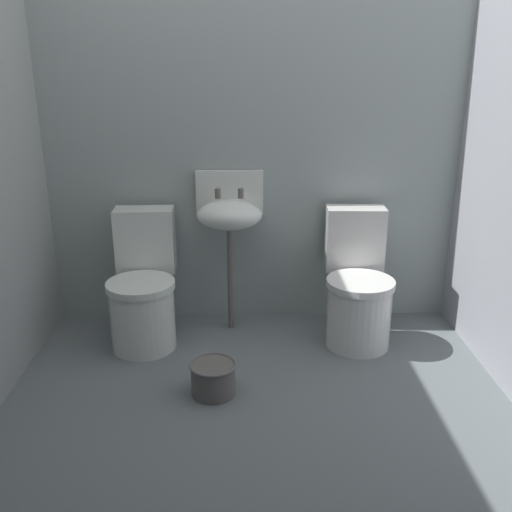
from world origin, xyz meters
name	(u,v)px	position (x,y,z in m)	size (l,w,h in m)	color
ground_plane	(257,412)	(0.00, 0.00, -0.04)	(2.97, 2.54, 0.08)	slate
wall_back	(253,130)	(0.00, 1.12, 1.23)	(2.97, 0.10, 2.45)	#95A09D
toilet_left	(143,292)	(-0.67, 0.72, 0.32)	(0.41, 0.60, 0.78)	silver
toilet_right	(357,290)	(0.62, 0.72, 0.32)	(0.41, 0.60, 0.78)	silver
sink	(229,213)	(-0.15, 0.91, 0.75)	(0.42, 0.35, 0.99)	#5E5A56
bucket	(213,378)	(-0.22, 0.12, 0.09)	(0.25, 0.25, 0.17)	#5E5A56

